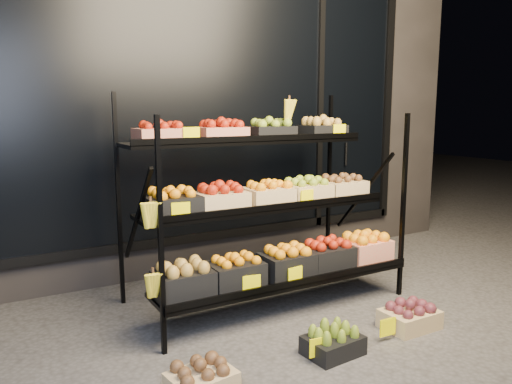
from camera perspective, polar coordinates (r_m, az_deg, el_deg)
ground at (r=3.66m, az=6.45°, el=-15.30°), size 24.00×24.00×0.00m
building at (r=5.63m, az=-9.31°, el=11.54°), size 6.00×2.08×3.50m
display_rack at (r=3.89m, az=1.30°, el=-1.57°), size 2.18×1.02×1.73m
tag_floor_a at (r=3.22m, az=7.21°, el=-17.82°), size 0.13×0.01×0.12m
tag_floor_b at (r=3.56m, az=14.80°, el=-15.29°), size 0.13×0.01×0.12m
floor_crate_left at (r=2.91m, az=-6.25°, el=-20.42°), size 0.38×0.30×0.18m
floor_crate_midleft at (r=3.31m, az=8.79°, el=-16.51°), size 0.37×0.28×0.18m
floor_crate_midright at (r=3.79m, az=17.15°, el=-13.34°), size 0.38×0.28×0.19m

